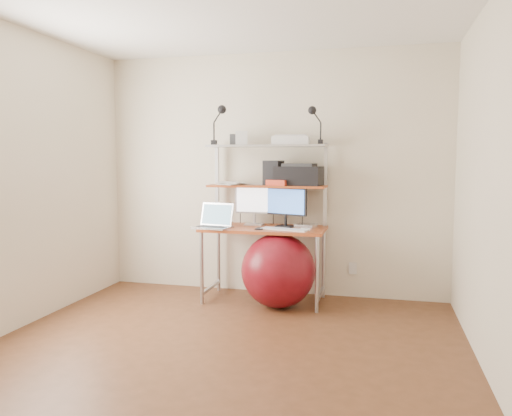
{
  "coord_description": "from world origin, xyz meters",
  "views": [
    {
      "loc": [
        1.11,
        -3.3,
        1.41
      ],
      "look_at": [
        -0.01,
        1.15,
        0.96
      ],
      "focal_mm": 35.0,
      "sensor_mm": 36.0,
      "label": 1
    }
  ],
  "objects": [
    {
      "name": "mac_mini",
      "position": [
        0.4,
        1.52,
        0.76
      ],
      "size": [
        0.22,
        0.22,
        0.04
      ],
      "primitive_type": "cube",
      "rotation": [
        0.0,
        0.0,
        -0.17
      ],
      "color": "silver",
      "rests_on": "desktop"
    },
    {
      "name": "monitor_silver",
      "position": [
        -0.14,
        1.59,
        0.98
      ],
      "size": [
        0.41,
        0.14,
        0.45
      ],
      "rotation": [
        0.0,
        0.0,
        0.0
      ],
      "color": "silver",
      "rests_on": "desktop"
    },
    {
      "name": "box_grey",
      "position": [
        -0.34,
        1.6,
        1.61
      ],
      "size": [
        0.13,
        0.13,
        0.11
      ],
      "primitive_type": "cube",
      "rotation": [
        0.0,
        0.0,
        0.19
      ],
      "color": "#2D2E30",
      "rests_on": "top_shelf"
    },
    {
      "name": "clip_lamp_right",
      "position": [
        0.48,
        1.49,
        1.81
      ],
      "size": [
        0.14,
        0.08,
        0.36
      ],
      "color": "black",
      "rests_on": "top_shelf"
    },
    {
      "name": "exercise_ball",
      "position": [
        0.18,
        1.27,
        0.35
      ],
      "size": [
        0.71,
        0.71,
        0.71
      ],
      "primitive_type": "sphere",
      "color": "maroon",
      "rests_on": "floor"
    },
    {
      "name": "monitor_black",
      "position": [
        0.2,
        1.52,
        0.97
      ],
      "size": [
        0.44,
        0.19,
        0.46
      ],
      "rotation": [
        0.0,
        0.0,
        -0.33
      ],
      "color": "black",
      "rests_on": "desktop"
    },
    {
      "name": "red_box",
      "position": [
        0.13,
        1.49,
        1.18
      ],
      "size": [
        0.23,
        0.18,
        0.06
      ],
      "primitive_type": "cube",
      "rotation": [
        0.0,
        0.0,
        -0.23
      ],
      "color": "red",
      "rests_on": "mid_shelf"
    },
    {
      "name": "clip_lamp_left",
      "position": [
        -0.46,
        1.48,
        1.84
      ],
      "size": [
        0.16,
        0.09,
        0.39
      ],
      "color": "black",
      "rests_on": "top_shelf"
    },
    {
      "name": "paper_stack",
      "position": [
        -0.37,
        1.56,
        1.17
      ],
      "size": [
        0.37,
        0.41,
        0.03
      ],
      "color": "white",
      "rests_on": "mid_shelf"
    },
    {
      "name": "phone",
      "position": [
        -0.01,
        1.3,
        0.74
      ],
      "size": [
        0.07,
        0.13,
        0.01
      ],
      "primitive_type": "cube",
      "rotation": [
        0.0,
        0.0,
        0.01
      ],
      "color": "black",
      "rests_on": "desktop"
    },
    {
      "name": "computer_desk",
      "position": [
        0.0,
        1.5,
        0.96
      ],
      "size": [
        1.2,
        0.6,
        1.57
      ],
      "color": "#AF4922",
      "rests_on": "ground"
    },
    {
      "name": "keyboard",
      "position": [
        0.23,
        1.3,
        0.75
      ],
      "size": [
        0.47,
        0.23,
        0.01
      ],
      "primitive_type": "cube",
      "rotation": [
        0.0,
        0.0,
        -0.23
      ],
      "color": "silver",
      "rests_on": "desktop"
    },
    {
      "name": "nas_cube",
      "position": [
        0.06,
        1.59,
        1.27
      ],
      "size": [
        0.2,
        0.2,
        0.24
      ],
      "primitive_type": "cube",
      "rotation": [
        0.0,
        0.0,
        -0.19
      ],
      "color": "black",
      "rests_on": "mid_shelf"
    },
    {
      "name": "wall_outlet",
      "position": [
        0.85,
        1.79,
        0.3
      ],
      "size": [
        0.08,
        0.01,
        0.12
      ],
      "primitive_type": "cube",
      "color": "silver",
      "rests_on": "room"
    },
    {
      "name": "scanner",
      "position": [
        0.24,
        1.58,
        1.6
      ],
      "size": [
        0.37,
        0.26,
        0.1
      ],
      "rotation": [
        0.0,
        0.0,
        0.06
      ],
      "color": "silver",
      "rests_on": "top_shelf"
    },
    {
      "name": "box_white",
      "position": [
        -0.25,
        1.53,
        1.62
      ],
      "size": [
        0.14,
        0.12,
        0.14
      ],
      "primitive_type": "cube",
      "rotation": [
        0.0,
        0.0,
        0.26
      ],
      "color": "silver",
      "rests_on": "top_shelf"
    },
    {
      "name": "mouse",
      "position": [
        0.43,
        1.31,
        0.75
      ],
      "size": [
        0.1,
        0.07,
        0.02
      ],
      "primitive_type": "cube",
      "rotation": [
        0.0,
        0.0,
        0.15
      ],
      "color": "silver",
      "rests_on": "desktop"
    },
    {
      "name": "room",
      "position": [
        0.0,
        0.0,
        1.25
      ],
      "size": [
        3.6,
        3.6,
        3.6
      ],
      "color": "brown",
      "rests_on": "ground"
    },
    {
      "name": "laptop",
      "position": [
        -0.46,
        1.29,
        0.79
      ],
      "size": [
        0.39,
        0.33,
        0.3
      ],
      "rotation": [
        0.0,
        0.0,
        -0.18
      ],
      "color": "silver",
      "rests_on": "desktop"
    },
    {
      "name": "printer",
      "position": [
        0.32,
        1.6,
        1.25
      ],
      "size": [
        0.48,
        0.36,
        0.22
      ],
      "rotation": [
        0.0,
        0.0,
        -0.11
      ],
      "color": "black",
      "rests_on": "mid_shelf"
    }
  ]
}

